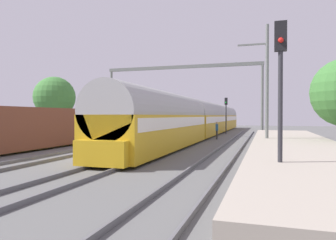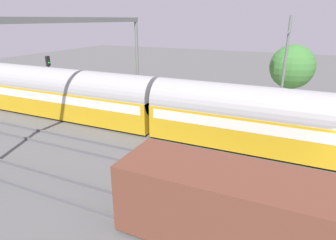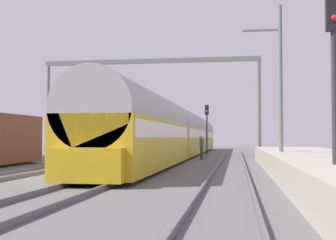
# 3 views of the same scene
# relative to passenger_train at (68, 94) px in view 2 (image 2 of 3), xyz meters

# --- Properties ---
(platform) EXTENTS (4.40, 28.00, 0.90)m
(platform) POSITION_rel_passenger_train_xyz_m (8.18, -18.21, -1.52)
(platform) COLOR #A39989
(platform) RESTS_ON ground
(passenger_train) EXTENTS (2.93, 49.20, 3.82)m
(passenger_train) POSITION_rel_passenger_train_xyz_m (0.00, 0.00, 0.00)
(passenger_train) COLOR gold
(passenger_train) RESTS_ON ground
(freight_car) EXTENTS (2.80, 13.00, 2.70)m
(freight_car) POSITION_rel_passenger_train_xyz_m (-8.73, -17.97, -0.50)
(freight_car) COLOR brown
(freight_car) RESTS_ON ground
(person_crossing) EXTENTS (0.31, 0.44, 1.73)m
(person_crossing) POSITION_rel_passenger_train_xyz_m (2.16, -5.76, -0.94)
(person_crossing) COLOR #353535
(person_crossing) RESTS_ON ground
(railway_signal_far) EXTENTS (0.36, 0.30, 4.59)m
(railway_signal_far) POSITION_rel_passenger_train_xyz_m (1.92, 3.82, 0.99)
(railway_signal_far) COLOR #2D2D33
(railway_signal_far) RESTS_ON ground
(catenary_gantry) EXTENTS (17.49, 0.28, 7.86)m
(catenary_gantry) POSITION_rel_passenger_train_xyz_m (-2.18, -2.87, 3.99)
(catenary_gantry) COLOR slate
(catenary_gantry) RESTS_ON ground
(catenary_pole_east_mid) EXTENTS (1.90, 0.20, 8.00)m
(catenary_pole_east_mid) POSITION_rel_passenger_train_xyz_m (6.72, -15.87, 2.18)
(catenary_pole_east_mid) COLOR slate
(catenary_pole_east_mid) RESTS_ON ground
(tree_east_background) EXTENTS (3.95, 3.95, 5.62)m
(tree_east_background) POSITION_rel_passenger_train_xyz_m (11.10, -16.29, 1.66)
(tree_east_background) COLOR #4C3826
(tree_east_background) RESTS_ON ground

